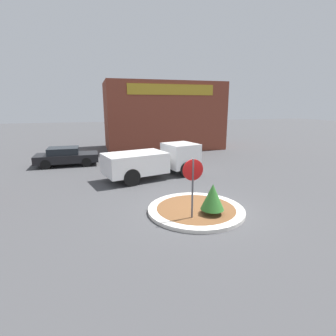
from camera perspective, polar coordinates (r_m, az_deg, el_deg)
ground_plane at (r=10.93m, az=6.08°, el=-9.38°), size 120.00×120.00×0.00m
traffic_island at (r=10.90m, az=6.09°, el=-9.03°), size 3.93×3.93×0.15m
stop_sign at (r=9.50m, az=5.41°, el=-2.21°), size 0.78×0.07×2.39m
island_shrub at (r=10.18m, az=9.69°, el=-6.18°), size 0.90×0.90×1.20m
utility_truck at (r=15.58m, az=-3.08°, el=1.67°), size 6.06×3.36×1.91m
storefront_building at (r=26.55m, az=-1.15°, el=11.28°), size 11.10×6.07×6.34m
parked_sedan_black at (r=20.10m, az=-21.28°, el=2.42°), size 4.28×1.93×1.31m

